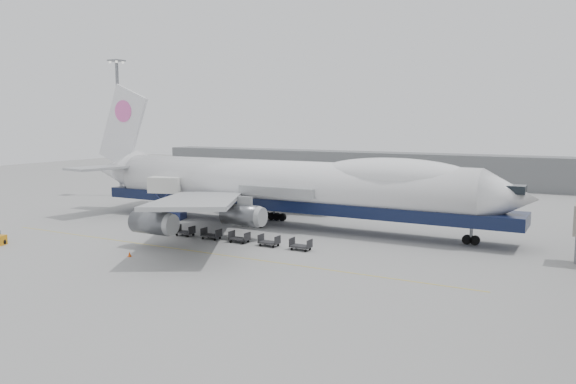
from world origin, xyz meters
The scene contains 13 objects.
ground centered at (0.00, 0.00, 0.00)m, with size 260.00×260.00×0.00m, color gray.
apron_line centered at (0.00, -6.00, 0.01)m, with size 60.00×0.15×0.01m, color gold.
hangar centered at (-10.00, 70.00, 3.50)m, with size 110.00×8.00×7.00m, color slate.
floodlight_mast centered at (-42.00, 24.00, 14.27)m, with size 2.40×2.40×25.43m.
airliner centered at (0.64, 12.00, 5.62)m, with size 67.00×55.30×19.98m.
catering_truck centered at (-17.31, 8.52, 3.45)m, with size 5.63×4.51×6.13m.
traffic_cone centered at (-5.38, -11.24, 0.27)m, with size 0.38×0.38×0.56m.
dolly_0 centered at (-11.19, 0.02, 0.53)m, with size 2.30×1.35×1.30m.
dolly_1 centered at (-7.13, 0.02, 0.53)m, with size 2.30×1.35×1.30m.
dolly_2 centered at (-3.08, 0.02, 0.53)m, with size 2.30×1.35×1.30m.
dolly_3 centered at (0.98, 0.02, 0.53)m, with size 2.30×1.35×1.30m.
dolly_4 centered at (5.03, 0.02, 0.53)m, with size 2.30×1.35×1.30m.
dolly_5 centered at (9.09, 0.02, 0.53)m, with size 2.30×1.35×1.30m.
Camera 1 is at (36.99, -53.80, 14.17)m, focal length 35.00 mm.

